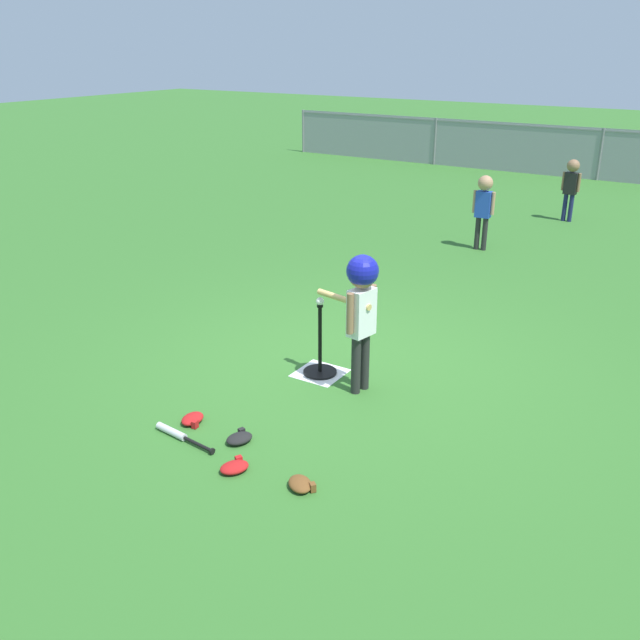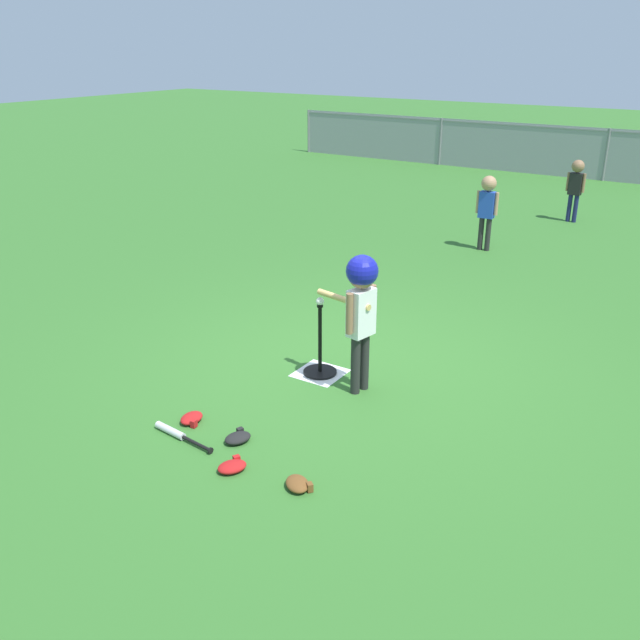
# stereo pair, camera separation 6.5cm
# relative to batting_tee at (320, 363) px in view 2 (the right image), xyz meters

# --- Properties ---
(ground_plane) EXTENTS (60.00, 60.00, 0.00)m
(ground_plane) POSITION_rel_batting_tee_xyz_m (0.08, 0.33, -0.11)
(ground_plane) COLOR #336B28
(home_plate) EXTENTS (0.44, 0.44, 0.01)m
(home_plate) POSITION_rel_batting_tee_xyz_m (-0.00, -0.00, -0.11)
(home_plate) COLOR white
(home_plate) RESTS_ON ground_plane
(batting_tee) EXTENTS (0.32, 0.32, 0.70)m
(batting_tee) POSITION_rel_batting_tee_xyz_m (0.00, 0.00, 0.00)
(batting_tee) COLOR black
(batting_tee) RESTS_ON ground_plane
(baseball_on_tee) EXTENTS (0.07, 0.07, 0.07)m
(baseball_on_tee) POSITION_rel_batting_tee_xyz_m (0.00, -0.00, 0.62)
(baseball_on_tee) COLOR white
(baseball_on_tee) RESTS_ON batting_tee
(batter_child) EXTENTS (0.65, 0.36, 1.28)m
(batter_child) POSITION_rel_batting_tee_xyz_m (0.48, -0.10, 0.80)
(batter_child) COLOR #262626
(batter_child) RESTS_ON ground_plane
(fielder_deep_left) EXTENTS (0.33, 0.22, 1.12)m
(fielder_deep_left) POSITION_rel_batting_tee_xyz_m (-0.19, 4.87, 0.61)
(fielder_deep_left) COLOR #262626
(fielder_deep_left) RESTS_ON ground_plane
(fielder_near_left) EXTENTS (0.32, 0.21, 1.07)m
(fielder_near_left) POSITION_rel_batting_tee_xyz_m (0.46, 7.39, 0.58)
(fielder_near_left) COLOR #191E4C
(fielder_near_left) RESTS_ON ground_plane
(spare_bat_silver) EXTENTS (0.64, 0.12, 0.06)m
(spare_bat_silver) POSITION_rel_batting_tee_xyz_m (-0.35, -1.59, -0.08)
(spare_bat_silver) COLOR silver
(spare_bat_silver) RESTS_ON ground_plane
(glove_by_plate) EXTENTS (0.25, 0.27, 0.07)m
(glove_by_plate) POSITION_rel_batting_tee_xyz_m (0.33, -1.71, -0.08)
(glove_by_plate) COLOR #B21919
(glove_by_plate) RESTS_ON ground_plane
(glove_near_bats) EXTENTS (0.22, 0.26, 0.07)m
(glove_near_bats) POSITION_rel_batting_tee_xyz_m (0.11, -1.37, -0.08)
(glove_near_bats) COLOR black
(glove_near_bats) RESTS_ON ground_plane
(glove_tossed_aside) EXTENTS (0.27, 0.26, 0.07)m
(glove_tossed_aside) POSITION_rel_batting_tee_xyz_m (0.86, -1.63, -0.08)
(glove_tossed_aside) COLOR brown
(glove_tossed_aside) RESTS_ON ground_plane
(glove_outfield_drop) EXTENTS (0.19, 0.24, 0.07)m
(glove_outfield_drop) POSITION_rel_batting_tee_xyz_m (-0.40, -1.35, -0.08)
(glove_outfield_drop) COLOR #B21919
(glove_outfield_drop) RESTS_ON ground_plane
(outfield_fence) EXTENTS (16.06, 0.06, 1.15)m
(outfield_fence) POSITION_rel_batting_tee_xyz_m (0.08, 11.69, 0.50)
(outfield_fence) COLOR slate
(outfield_fence) RESTS_ON ground_plane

